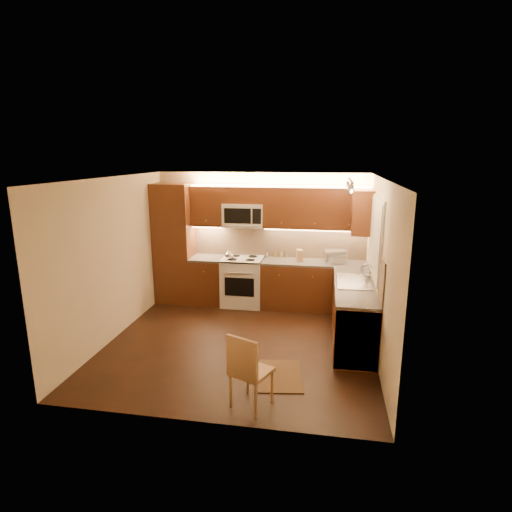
% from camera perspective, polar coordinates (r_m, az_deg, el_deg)
% --- Properties ---
extents(floor, '(4.00, 4.00, 0.01)m').
position_cam_1_polar(floor, '(6.58, -2.15, -11.73)').
color(floor, black).
rests_on(floor, ground).
extents(ceiling, '(4.00, 4.00, 0.01)m').
position_cam_1_polar(ceiling, '(5.95, -2.36, 10.58)').
color(ceiling, beige).
rests_on(ceiling, ground).
extents(wall_back, '(4.00, 0.01, 2.50)m').
position_cam_1_polar(wall_back, '(8.06, 0.70, 2.45)').
color(wall_back, '#C8B692').
rests_on(wall_back, ground).
extents(wall_front, '(4.00, 0.01, 2.50)m').
position_cam_1_polar(wall_front, '(4.30, -7.82, -7.88)').
color(wall_front, '#C8B692').
rests_on(wall_front, ground).
extents(wall_left, '(0.01, 4.00, 2.50)m').
position_cam_1_polar(wall_left, '(6.83, -18.88, -0.35)').
color(wall_left, '#C8B692').
rests_on(wall_left, ground).
extents(wall_right, '(0.01, 4.00, 2.50)m').
position_cam_1_polar(wall_right, '(6.06, 16.59, -1.92)').
color(wall_right, '#C8B692').
rests_on(wall_right, ground).
extents(pantry, '(0.70, 0.60, 2.30)m').
position_cam_1_polar(pantry, '(8.22, -11.08, 1.70)').
color(pantry, '#4F2410').
rests_on(pantry, floor).
extents(base_cab_back_left, '(0.62, 0.60, 0.86)m').
position_cam_1_polar(base_cab_back_left, '(8.19, -6.52, -3.37)').
color(base_cab_back_left, '#4F2410').
rests_on(base_cab_back_left, floor).
extents(counter_back_left, '(0.62, 0.60, 0.04)m').
position_cam_1_polar(counter_back_left, '(8.07, -6.61, -0.32)').
color(counter_back_left, '#393734').
rests_on(counter_back_left, base_cab_back_left).
extents(base_cab_back_right, '(1.92, 0.60, 0.86)m').
position_cam_1_polar(base_cab_back_right, '(7.88, 7.84, -4.10)').
color(base_cab_back_right, '#4F2410').
rests_on(base_cab_back_right, floor).
extents(counter_back_right, '(1.92, 0.60, 0.04)m').
position_cam_1_polar(counter_back_right, '(7.76, 7.95, -0.93)').
color(counter_back_right, '#393734').
rests_on(counter_back_right, base_cab_back_right).
extents(base_cab_right, '(0.60, 2.00, 0.86)m').
position_cam_1_polar(base_cab_right, '(6.67, 13.14, -7.71)').
color(base_cab_right, '#4F2410').
rests_on(base_cab_right, floor).
extents(counter_right, '(0.60, 2.00, 0.04)m').
position_cam_1_polar(counter_right, '(6.52, 13.35, -4.02)').
color(counter_right, '#393734').
rests_on(counter_right, base_cab_right).
extents(dishwasher, '(0.58, 0.60, 0.84)m').
position_cam_1_polar(dishwasher, '(6.02, 13.49, -10.12)').
color(dishwasher, silver).
rests_on(dishwasher, floor).
extents(backsplash_back, '(3.30, 0.02, 0.60)m').
position_cam_1_polar(backsplash_back, '(8.01, 3.16, 2.00)').
color(backsplash_back, tan).
rests_on(backsplash_back, wall_back).
extents(backsplash_right, '(0.02, 2.00, 0.60)m').
position_cam_1_polar(backsplash_right, '(6.46, 16.08, -1.40)').
color(backsplash_right, tan).
rests_on(backsplash_right, wall_right).
extents(upper_cab_back_left, '(0.62, 0.35, 0.75)m').
position_cam_1_polar(upper_cab_back_left, '(8.01, -6.55, 6.82)').
color(upper_cab_back_left, '#4F2410').
rests_on(upper_cab_back_left, wall_back).
extents(upper_cab_back_right, '(1.92, 0.35, 0.75)m').
position_cam_1_polar(upper_cab_back_right, '(7.69, 8.22, 6.49)').
color(upper_cab_back_right, '#4F2410').
rests_on(upper_cab_back_right, wall_back).
extents(upper_cab_bridge, '(0.76, 0.35, 0.31)m').
position_cam_1_polar(upper_cab_bridge, '(7.82, -1.68, 8.36)').
color(upper_cab_bridge, '#4F2410').
rests_on(upper_cab_bridge, wall_back).
extents(upper_cab_right_corner, '(0.35, 0.50, 0.75)m').
position_cam_1_polar(upper_cab_right_corner, '(7.29, 14.33, 5.81)').
color(upper_cab_right_corner, '#4F2410').
rests_on(upper_cab_right_corner, wall_right).
extents(stove, '(0.76, 0.65, 0.92)m').
position_cam_1_polar(stove, '(8.00, -1.81, -3.49)').
color(stove, silver).
rests_on(stove, floor).
extents(microwave, '(0.76, 0.38, 0.44)m').
position_cam_1_polar(microwave, '(7.85, -1.69, 5.62)').
color(microwave, silver).
rests_on(microwave, wall_back).
extents(window_frame, '(0.03, 1.44, 1.24)m').
position_cam_1_polar(window_frame, '(6.52, 16.13, 2.34)').
color(window_frame, silver).
rests_on(window_frame, wall_right).
extents(window_blinds, '(0.02, 1.36, 1.16)m').
position_cam_1_polar(window_blinds, '(6.51, 15.95, 2.35)').
color(window_blinds, silver).
rests_on(window_blinds, wall_right).
extents(sink, '(0.52, 0.86, 0.15)m').
position_cam_1_polar(sink, '(6.64, 13.33, -2.85)').
color(sink, silver).
rests_on(sink, counter_right).
extents(faucet, '(0.20, 0.04, 0.30)m').
position_cam_1_polar(faucet, '(6.63, 14.91, -2.28)').
color(faucet, silver).
rests_on(faucet, counter_right).
extents(track_light_bar, '(0.04, 1.20, 0.03)m').
position_cam_1_polar(track_light_bar, '(6.22, 12.77, 10.03)').
color(track_light_bar, silver).
rests_on(track_light_bar, ceiling).
extents(kettle, '(0.20, 0.20, 0.20)m').
position_cam_1_polar(kettle, '(7.75, -3.69, 0.21)').
color(kettle, silver).
rests_on(kettle, stove).
extents(toaster_oven, '(0.42, 0.35, 0.23)m').
position_cam_1_polar(toaster_oven, '(7.75, 10.72, -0.04)').
color(toaster_oven, silver).
rests_on(toaster_oven, counter_back_right).
extents(knife_block, '(0.14, 0.18, 0.22)m').
position_cam_1_polar(knife_block, '(7.75, 5.97, 0.08)').
color(knife_block, '#996545').
rests_on(knife_block, counter_back_right).
extents(spice_jar_a, '(0.05, 0.05, 0.10)m').
position_cam_1_polar(spice_jar_a, '(8.00, 4.20, 0.14)').
color(spice_jar_a, silver).
rests_on(spice_jar_a, counter_back_right).
extents(spice_jar_b, '(0.04, 0.04, 0.10)m').
position_cam_1_polar(spice_jar_b, '(8.03, 2.58, 0.22)').
color(spice_jar_b, olive).
rests_on(spice_jar_b, counter_back_right).
extents(spice_jar_c, '(0.05, 0.05, 0.10)m').
position_cam_1_polar(spice_jar_c, '(8.00, 1.56, 0.15)').
color(spice_jar_c, silver).
rests_on(spice_jar_c, counter_back_right).
extents(spice_jar_d, '(0.05, 0.05, 0.10)m').
position_cam_1_polar(spice_jar_d, '(8.01, 3.52, 0.15)').
color(spice_jar_d, olive).
rests_on(spice_jar_d, counter_back_right).
extents(soap_bottle, '(0.12, 0.12, 0.20)m').
position_cam_1_polar(soap_bottle, '(7.00, 15.02, -1.85)').
color(soap_bottle, '#AFAFB3').
rests_on(soap_bottle, counter_right).
extents(rug, '(0.67, 0.91, 0.01)m').
position_cam_1_polar(rug, '(5.68, 3.30, -16.03)').
color(rug, black).
rests_on(rug, floor).
extents(dining_chair, '(0.53, 0.53, 0.90)m').
position_cam_1_polar(dining_chair, '(4.90, -0.63, -15.27)').
color(dining_chair, '#996545').
rests_on(dining_chair, floor).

